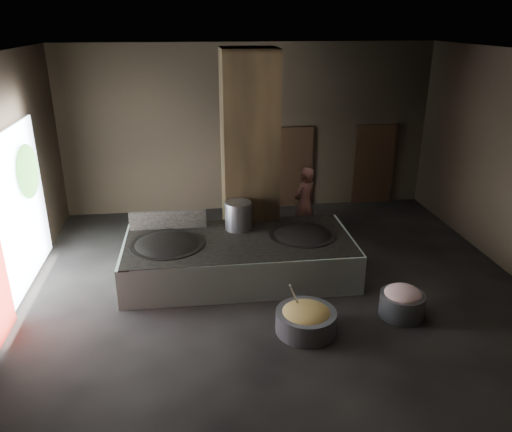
{
  "coord_description": "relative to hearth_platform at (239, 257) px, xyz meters",
  "views": [
    {
      "loc": [
        -1.58,
        -8.83,
        5.07
      ],
      "look_at": [
        -0.32,
        0.66,
        1.25
      ],
      "focal_mm": 35.0,
      "sensor_mm": 36.0,
      "label": 1
    }
  ],
  "objects": [
    {
      "name": "floor",
      "position": [
        0.7,
        -0.48,
        -0.46
      ],
      "size": [
        10.0,
        9.0,
        0.1
      ],
      "primitive_type": "cube",
      "color": "black",
      "rests_on": "ground"
    },
    {
      "name": "ceiling",
      "position": [
        0.7,
        -0.48,
        4.14
      ],
      "size": [
        10.0,
        9.0,
        0.1
      ],
      "primitive_type": "cube",
      "color": "black",
      "rests_on": "back_wall"
    },
    {
      "name": "back_wall",
      "position": [
        0.7,
        4.07,
        1.84
      ],
      "size": [
        10.0,
        0.1,
        4.5
      ],
      "primitive_type": "cube",
      "color": "black",
      "rests_on": "ground"
    },
    {
      "name": "front_wall",
      "position": [
        0.7,
        -5.03,
        1.84
      ],
      "size": [
        10.0,
        0.1,
        4.5
      ],
      "primitive_type": "cube",
      "color": "black",
      "rests_on": "ground"
    },
    {
      "name": "pillar",
      "position": [
        0.4,
        1.42,
        1.84
      ],
      "size": [
        1.2,
        1.2,
        4.5
      ],
      "primitive_type": "cube",
      "color": "black",
      "rests_on": "ground"
    },
    {
      "name": "hearth_platform",
      "position": [
        0.0,
        0.0,
        0.0
      ],
      "size": [
        4.72,
        2.29,
        0.82
      ],
      "primitive_type": "cube",
      "rotation": [
        0.0,
        0.0,
        -0.01
      ],
      "color": "silver",
      "rests_on": "ground"
    },
    {
      "name": "platform_cap",
      "position": [
        0.0,
        0.0,
        0.41
      ],
      "size": [
        4.6,
        2.21,
        0.03
      ],
      "primitive_type": "cube",
      "color": "black",
      "rests_on": "hearth_platform"
    },
    {
      "name": "wok_left",
      "position": [
        -1.45,
        -0.05,
        0.34
      ],
      "size": [
        1.48,
        1.48,
        0.41
      ],
      "primitive_type": "ellipsoid",
      "color": "black",
      "rests_on": "hearth_platform"
    },
    {
      "name": "wok_left_rim",
      "position": [
        -1.45,
        -0.05,
        0.41
      ],
      "size": [
        1.51,
        1.51,
        0.05
      ],
      "primitive_type": "cylinder",
      "color": "black",
      "rests_on": "hearth_platform"
    },
    {
      "name": "wok_right",
      "position": [
        1.35,
        0.05,
        0.34
      ],
      "size": [
        1.38,
        1.38,
        0.39
      ],
      "primitive_type": "ellipsoid",
      "color": "black",
      "rests_on": "hearth_platform"
    },
    {
      "name": "wok_right_rim",
      "position": [
        1.35,
        0.05,
        0.41
      ],
      "size": [
        1.41,
        1.41,
        0.05
      ],
      "primitive_type": "cylinder",
      "color": "black",
      "rests_on": "hearth_platform"
    },
    {
      "name": "stock_pot",
      "position": [
        0.05,
        0.55,
        0.72
      ],
      "size": [
        0.57,
        0.57,
        0.61
      ],
      "primitive_type": "cylinder",
      "color": "#9C9FA4",
      "rests_on": "hearth_platform"
    },
    {
      "name": "splash_guard",
      "position": [
        -1.45,
        0.75,
        0.62
      ],
      "size": [
        1.64,
        0.08,
        0.41
      ],
      "primitive_type": "cube",
      "rotation": [
        0.0,
        0.0,
        -0.01
      ],
      "color": "black",
      "rests_on": "hearth_platform"
    },
    {
      "name": "cook",
      "position": [
        1.76,
        1.68,
        0.49
      ],
      "size": [
        0.78,
        0.71,
        1.81
      ],
      "primitive_type": "imported",
      "rotation": [
        0.0,
        0.0,
        3.71
      ],
      "color": "brown",
      "rests_on": "ground"
    },
    {
      "name": "veg_basin",
      "position": [
        0.94,
        -2.18,
        -0.22
      ],
      "size": [
        1.38,
        1.38,
        0.39
      ],
      "primitive_type": "cylinder",
      "rotation": [
        0.0,
        0.0,
        -0.41
      ],
      "color": "slate",
      "rests_on": "ground"
    },
    {
      "name": "veg_fill",
      "position": [
        0.94,
        -2.18,
        -0.06
      ],
      "size": [
        0.86,
        0.86,
        0.27
      ],
      "primitive_type": "ellipsoid",
      "color": "#939E4C",
      "rests_on": "veg_basin"
    },
    {
      "name": "ladle",
      "position": [
        0.79,
        -2.03,
        0.14
      ],
      "size": [
        0.33,
        0.3,
        0.75
      ],
      "primitive_type": "cylinder",
      "rotation": [
        0.49,
        0.0,
        -0.84
      ],
      "color": "#9C9FA4",
      "rests_on": "veg_basin"
    },
    {
      "name": "meat_basin",
      "position": [
        2.77,
        -1.92,
        -0.19
      ],
      "size": [
        1.0,
        1.0,
        0.44
      ],
      "primitive_type": "cylinder",
      "rotation": [
        0.0,
        0.0,
        0.28
      ],
      "color": "slate",
      "rests_on": "ground"
    },
    {
      "name": "meat_fill",
      "position": [
        2.77,
        -1.92,
        0.04
      ],
      "size": [
        0.67,
        0.67,
        0.26
      ],
      "primitive_type": "ellipsoid",
      "color": "#CF7C7C",
      "rests_on": "meat_basin"
    },
    {
      "name": "doorway_near",
      "position": [
        1.9,
        3.97,
        0.69
      ],
      "size": [
        1.18,
        0.08,
        2.38
      ],
      "primitive_type": "cube",
      "color": "black",
      "rests_on": "ground"
    },
    {
      "name": "doorway_near_glow",
      "position": [
        1.64,
        4.2,
        0.64
      ],
      "size": [
        0.86,
        0.04,
        2.04
      ],
      "primitive_type": "cube",
      "color": "#8C6647",
      "rests_on": "ground"
    },
    {
      "name": "doorway_far",
      "position": [
        4.3,
        3.97,
        0.69
      ],
      "size": [
        1.18,
        0.08,
        2.38
      ],
      "primitive_type": "cube",
      "color": "black",
      "rests_on": "ground"
    },
    {
      "name": "doorway_far_glow",
      "position": [
        4.41,
        4.03,
        0.64
      ],
      "size": [
        0.89,
        0.04,
        2.11
      ],
      "primitive_type": "cube",
      "color": "#8C6647",
      "rests_on": "ground"
    },
    {
      "name": "left_opening",
      "position": [
        -4.25,
        -0.28,
        1.19
      ],
      "size": [
        0.04,
        4.2,
        3.1
      ],
      "primitive_type": "cube",
      "color": "white",
      "rests_on": "ground"
    },
    {
      "name": "tree_silhouette",
      "position": [
        -4.15,
        0.82,
        1.79
      ],
      "size": [
        0.28,
        1.1,
        1.1
      ],
      "primitive_type": "ellipsoid",
      "color": "#194714",
      "rests_on": "left_opening"
    }
  ]
}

